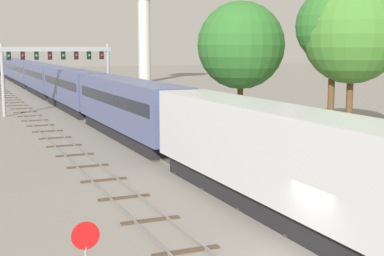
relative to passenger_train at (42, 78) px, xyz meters
The scene contains 7 objects.
track_main 14.41m from the passenger_train, 90.00° to the right, with size 2.60×200.00×0.16m.
track_near 34.71m from the passenger_train, 99.14° to the right, with size 2.60×160.00×0.16m.
passenger_train is the anchor object (origin of this frame).
signal_gantry 27.51m from the passenger_train, 94.72° to the right, with size 12.10×0.49×7.77m.
trackside_tree_left 44.50m from the passenger_train, 73.62° to the right, with size 8.33×8.33×11.74m.
trackside_tree_mid 55.38m from the passenger_train, 71.30° to the right, with size 8.15×8.15×12.51m.
trackside_tree_right 54.18m from the passenger_train, 72.14° to the right, with size 6.31×6.31×12.28m.
Camera 1 is at (-11.01, -16.15, 7.41)m, focal length 52.72 mm.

